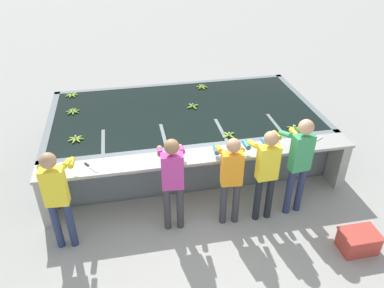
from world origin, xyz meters
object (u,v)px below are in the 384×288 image
(banana_bunch_floating_4, at_px, (76,139))
(worker_4, at_px, (299,158))
(worker_0, at_px, (56,192))
(crate, at_px, (358,241))
(worker_1, at_px, (173,177))
(banana_bunch_floating_3, at_px, (72,95))
(worker_3, at_px, (266,168))
(banana_bunch_floating_1, at_px, (193,106))
(banana_bunch_floating_6, at_px, (229,135))
(banana_bunch_floating_5, at_px, (202,87))
(knife_1, at_px, (314,141))
(banana_bunch_floating_2, at_px, (73,111))
(banana_bunch_floating_0, at_px, (295,128))
(knife_0, at_px, (89,166))
(worker_2, at_px, (231,174))

(banana_bunch_floating_4, bearing_deg, worker_4, -22.47)
(worker_0, bearing_deg, crate, -12.78)
(worker_1, relative_size, banana_bunch_floating_3, 5.79)
(worker_3, relative_size, banana_bunch_floating_1, 5.94)
(banana_bunch_floating_4, relative_size, banana_bunch_floating_6, 1.07)
(worker_1, bearing_deg, banana_bunch_floating_5, 70.13)
(worker_3, height_order, knife_1, worker_3)
(worker_4, bearing_deg, crate, -59.07)
(banana_bunch_floating_3, bearing_deg, banana_bunch_floating_6, -38.79)
(worker_4, height_order, banana_bunch_floating_5, worker_4)
(banana_bunch_floating_4, bearing_deg, banana_bunch_floating_6, -8.45)
(worker_0, relative_size, banana_bunch_floating_2, 5.91)
(banana_bunch_floating_0, xyz_separation_m, banana_bunch_floating_1, (-1.63, 1.23, 0.00))
(banana_bunch_floating_4, xyz_separation_m, crate, (4.05, -2.44, -0.78))
(worker_4, relative_size, banana_bunch_floating_1, 6.32)
(knife_0, bearing_deg, worker_3, -13.10)
(banana_bunch_floating_4, bearing_deg, banana_bunch_floating_0, -5.72)
(worker_3, height_order, worker_4, worker_4)
(banana_bunch_floating_3, bearing_deg, worker_0, -89.28)
(banana_bunch_floating_1, bearing_deg, knife_1, -43.73)
(banana_bunch_floating_5, bearing_deg, banana_bunch_floating_4, -146.15)
(banana_bunch_floating_0, height_order, banana_bunch_floating_4, same)
(worker_4, xyz_separation_m, banana_bunch_floating_0, (0.41, 1.04, -0.10))
(worker_3, xyz_separation_m, banana_bunch_floating_6, (-0.28, 1.09, -0.02))
(banana_bunch_floating_1, bearing_deg, worker_2, -86.78)
(worker_1, bearing_deg, banana_bunch_floating_6, 41.78)
(worker_1, height_order, banana_bunch_floating_1, worker_1)
(worker_0, bearing_deg, banana_bunch_floating_2, 89.19)
(banana_bunch_floating_5, bearing_deg, worker_2, -94.69)
(banana_bunch_floating_3, bearing_deg, banana_bunch_floating_1, -23.13)
(worker_2, bearing_deg, banana_bunch_floating_1, 93.22)
(worker_0, distance_m, banana_bunch_floating_0, 4.16)
(banana_bunch_floating_6, bearing_deg, banana_bunch_floating_0, 0.13)
(worker_0, xyz_separation_m, banana_bunch_floating_0, (4.01, 1.10, -0.04))
(knife_1, bearing_deg, worker_1, -167.59)
(banana_bunch_floating_2, relative_size, banana_bunch_floating_6, 1.07)
(banana_bunch_floating_5, relative_size, knife_0, 0.93)
(worker_4, distance_m, banana_bunch_floating_0, 1.12)
(banana_bunch_floating_2, xyz_separation_m, knife_0, (0.38, -1.94, -0.01))
(worker_1, relative_size, worker_3, 1.00)
(banana_bunch_floating_6, bearing_deg, banana_bunch_floating_1, 107.92)
(banana_bunch_floating_6, distance_m, knife_1, 1.46)
(banana_bunch_floating_3, relative_size, banana_bunch_floating_5, 1.00)
(crate, bearing_deg, banana_bunch_floating_3, 134.57)
(banana_bunch_floating_1, bearing_deg, banana_bunch_floating_0, -37.02)
(knife_1, bearing_deg, knife_0, -179.96)
(worker_2, distance_m, knife_0, 2.18)
(banana_bunch_floating_6, bearing_deg, worker_2, -104.12)
(crate, bearing_deg, knife_1, 91.75)
(worker_0, xyz_separation_m, knife_0, (0.41, 0.62, -0.05))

